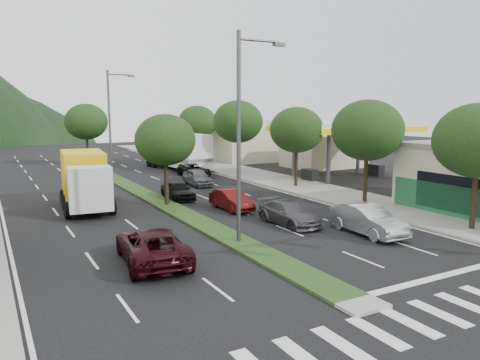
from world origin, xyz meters
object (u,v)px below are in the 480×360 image
car_queue_d (194,170)px  tree_r_e (197,122)px  car_queue_a (178,190)px  suv_maroon (152,246)px  streetlight_mid (112,118)px  box_truck (85,182)px  tree_med_near (165,140)px  car_queue_f (178,161)px  car_queue_e (198,177)px  car_queue_b (289,213)px  tree_r_a (478,141)px  tree_r_d (238,122)px  motorhome (177,150)px  tree_r_c (297,130)px  streetlight_near (242,128)px  tree_r_b (367,130)px  sedan_silver (367,220)px  car_queue_c (231,200)px  tree_med_far (86,122)px

car_queue_d → tree_r_e: bearing=62.6°
car_queue_a → suv_maroon: bearing=-114.8°
streetlight_mid → box_truck: (-5.06, -12.94, -3.85)m
tree_med_near → car_queue_f: size_ratio=1.40×
car_queue_e → car_queue_a: bearing=-124.0°
car_queue_b → tree_r_a: bearing=-39.8°
tree_r_d → car_queue_f: tree_r_d is taller
car_queue_e → motorhome: (2.39, 10.91, 1.39)m
tree_r_e → car_queue_b: bearing=-104.4°
tree_r_c → streetlight_near: 16.85m
tree_r_b → car_queue_b: 9.13m
sedan_silver → car_queue_f: bearing=88.6°
streetlight_near → car_queue_f: 31.36m
suv_maroon → car_queue_c: size_ratio=1.38×
tree_r_a → streetlight_near: 12.48m
tree_r_c → car_queue_d: (-4.85, 9.92, -4.14)m
tree_r_e → tree_r_d: bearing=-90.0°
tree_r_a → car_queue_f: bearing=95.7°
sedan_silver → box_truck: (-11.50, 13.82, 0.96)m
suv_maroon → car_queue_a: (6.13, 12.68, -0.08)m
tree_r_d → car_queue_c: (-8.74, -15.08, -4.54)m
tree_r_c → tree_med_far: (-12.00, 24.00, 0.26)m
tree_r_b → box_truck: tree_r_b is taller
car_queue_f → car_queue_d: bearing=-101.1°
streetlight_near → car_queue_e: 18.33m
streetlight_near → sedan_silver: streetlight_near is taller
tree_r_b → tree_r_c: (0.00, 8.00, -0.29)m
streetlight_near → streetlight_mid: size_ratio=1.00×
tree_r_a → tree_med_far: size_ratio=0.96×
streetlight_mid → car_queue_d: size_ratio=2.29×
tree_med_far → streetlight_near: size_ratio=0.69×
tree_med_near → streetlight_mid: 15.05m
tree_r_e → streetlight_near: bearing=-110.2°
tree_r_b → streetlight_near: bearing=-161.3°
tree_r_c → streetlight_near: size_ratio=0.65×
suv_maroon → car_queue_c: suv_maroon is taller
streetlight_mid → streetlight_near: bearing=-90.0°
tree_r_e → streetlight_near: (-11.79, -32.00, 0.69)m
streetlight_mid → box_truck: size_ratio=1.31×
suv_maroon → car_queue_a: suv_maroon is taller
tree_r_d → box_truck: bearing=-149.5°
suv_maroon → car_queue_b: 9.26m
car_queue_c → tree_med_near: bearing=135.1°
streetlight_near → streetlight_mid: 25.00m
car_queue_c → car_queue_d: size_ratio=0.89×
tree_r_b → car_queue_b: tree_r_b is taller
tree_r_c → tree_r_e: size_ratio=0.97×
car_queue_c → streetlight_near: bearing=-115.3°
tree_med_near → tree_r_c: bearing=9.5°
car_queue_a → tree_r_c: bearing=1.5°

